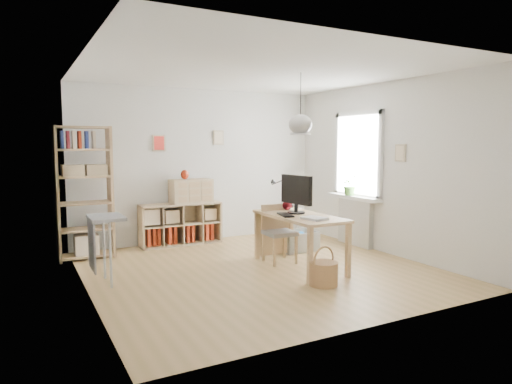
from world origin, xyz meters
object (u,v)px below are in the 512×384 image
storage_chest (296,237)px  cube_shelf (179,227)px  desk (299,221)px  drawer_chest (191,191)px  monitor (296,192)px  tall_bookshelf (84,187)px  chair (278,230)px

storage_chest → cube_shelf: bearing=137.3°
desk → drawer_chest: 2.35m
drawer_chest → cube_shelf: bearing=167.3°
cube_shelf → storage_chest: bearing=-39.9°
cube_shelf → drawer_chest: 0.66m
cube_shelf → monitor: bearing=-63.5°
desk → tall_bookshelf: tall_bookshelf is taller
monitor → cube_shelf: bearing=110.4°
storage_chest → drawer_chest: 1.98m
tall_bookshelf → chair: 2.98m
tall_bookshelf → drawer_chest: size_ratio=2.80×
monitor → tall_bookshelf: bearing=139.0°
chair → drawer_chest: drawer_chest is taller
chair → monitor: monitor is taller
drawer_chest → chair: bearing=-70.6°
desk → drawer_chest: (-0.80, 2.19, 0.27)m
tall_bookshelf → desk: bearing=-37.0°
monitor → desk: bearing=-108.4°
monitor → drawer_chest: (-0.83, 2.06, -0.13)m
storage_chest → chair: bearing=-144.1°
desk → cube_shelf: size_ratio=1.07×
desk → storage_chest: 1.16m
monitor → drawer_chest: bearing=105.8°
desk → cube_shelf: bearing=114.6°
cube_shelf → drawer_chest: drawer_chest is taller
storage_chest → drawer_chest: (-1.34, 1.26, 0.71)m
tall_bookshelf → monitor: tall_bookshelf is taller
chair → monitor: size_ratio=1.35×
cube_shelf → storage_chest: size_ratio=1.94×
storage_chest → monitor: bearing=-125.3°
cube_shelf → desk: bearing=-65.4°
cube_shelf → monitor: 2.47m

